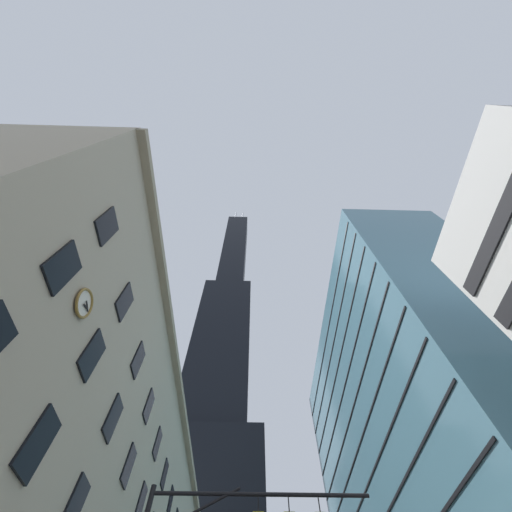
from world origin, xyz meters
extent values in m
cube|color=#9E937A|center=(-10.75, 27.25, 23.37)|extent=(0.70, 66.50, 0.60)
cube|color=black|center=(-10.95, 3.00, 8.20)|extent=(0.14, 1.40, 2.20)
cube|color=black|center=(-10.95, 8.00, 8.20)|extent=(0.14, 1.40, 2.20)
cube|color=black|center=(-10.95, -2.00, 12.40)|extent=(0.14, 1.40, 2.20)
cube|color=black|center=(-10.95, 3.00, 12.40)|extent=(0.14, 1.40, 2.20)
cube|color=black|center=(-10.95, 8.00, 12.40)|extent=(0.14, 1.40, 2.20)
cube|color=black|center=(-10.95, 13.00, 12.40)|extent=(0.14, 1.40, 2.20)
cube|color=black|center=(-10.95, 18.00, 12.40)|extent=(0.14, 1.40, 2.20)
cube|color=black|center=(-10.95, -2.00, 16.60)|extent=(0.14, 1.40, 2.20)
cube|color=black|center=(-10.95, 3.00, 16.60)|extent=(0.14, 1.40, 2.20)
cube|color=black|center=(-10.95, 8.00, 16.60)|extent=(0.14, 1.40, 2.20)
cube|color=black|center=(-10.95, 13.00, 16.60)|extent=(0.14, 1.40, 2.20)
cube|color=black|center=(-10.95, 18.00, 16.60)|extent=(0.14, 1.40, 2.20)
cube|color=black|center=(-10.95, 23.00, 16.60)|extent=(0.14, 1.40, 2.20)
cube|color=black|center=(-10.95, 28.00, 16.60)|extent=(0.14, 1.40, 2.20)
torus|color=olive|center=(-10.88, 0.26, 12.91)|extent=(0.13, 1.42, 1.42)
cylinder|color=silver|center=(-10.92, 0.26, 12.91)|extent=(0.05, 1.23, 1.23)
cube|color=black|center=(-10.85, 0.41, 12.86)|extent=(0.03, 0.37, 0.19)
cube|color=black|center=(-10.85, 0.50, 12.98)|extent=(0.03, 0.54, 0.22)
cube|color=black|center=(-13.73, 76.95, 80.84)|extent=(19.99, 19.99, 68.07)
cube|color=black|center=(-13.73, 76.95, 157.42)|extent=(12.85, 12.85, 85.09)
cylinder|color=silver|center=(-16.30, 76.95, 211.67)|extent=(1.20, 1.20, 23.42)
cylinder|color=silver|center=(-11.16, 76.95, 211.67)|extent=(1.20, 1.20, 23.42)
cube|color=black|center=(10.95, -2.43, 18.00)|extent=(0.16, 10.34, 1.10)
cube|color=teal|center=(18.24, 32.08, 24.16)|extent=(14.49, 47.72, 48.33)
cube|color=black|center=(10.96, 32.08, 20.00)|extent=(0.12, 46.72, 0.24)
cube|color=black|center=(10.96, 32.08, 24.00)|extent=(0.12, 46.72, 0.24)
cube|color=black|center=(10.96, 32.08, 28.00)|extent=(0.12, 46.72, 0.24)
cube|color=black|center=(10.96, 32.08, 32.00)|extent=(0.12, 46.72, 0.24)
cube|color=black|center=(10.96, 32.08, 36.00)|extent=(0.12, 46.72, 0.24)
cube|color=black|center=(10.96, 32.08, 40.00)|extent=(0.12, 46.72, 0.24)
cube|color=black|center=(10.96, 32.08, 44.00)|extent=(0.12, 46.72, 0.24)
cylinder|color=black|center=(-2.72, 4.79, 7.42)|extent=(8.15, 0.14, 0.14)
cylinder|color=black|center=(-2.82, 4.79, 7.12)|extent=(0.04, 0.04, 0.60)
cylinder|color=black|center=(-1.70, 4.79, 7.12)|extent=(0.04, 0.04, 0.60)
cylinder|color=black|center=(-0.58, 4.79, 7.12)|extent=(0.04, 0.04, 0.60)
camera|label=1|loc=(-3.23, -8.60, 1.77)|focal=21.39mm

